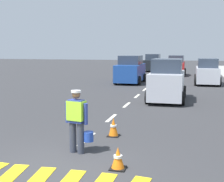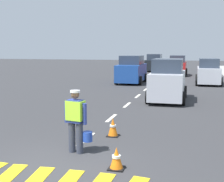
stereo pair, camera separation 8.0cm
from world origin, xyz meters
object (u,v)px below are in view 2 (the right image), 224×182
car_oncoming_second (132,70)px  car_oncoming_third (154,63)px  road_worker (76,118)px  car_outgoing_ahead (168,81)px  traffic_cone_far (116,158)px  traffic_cone_near (113,127)px  car_parked_far (208,72)px  car_outgoing_far (178,66)px

car_oncoming_second → car_oncoming_third: bearing=89.5°
road_worker → car_outgoing_ahead: bearing=79.9°
traffic_cone_far → car_outgoing_ahead: size_ratio=0.13×
road_worker → traffic_cone_near: (0.53, 1.76, -0.64)m
traffic_cone_near → car_outgoing_ahead: size_ratio=0.15×
traffic_cone_far → car_oncoming_third: 31.94m
car_outgoing_ahead → car_parked_far: (2.41, 8.62, -0.10)m
car_outgoing_ahead → car_oncoming_second: bearing=113.7°
road_worker → car_oncoming_third: car_oncoming_third is taller
car_oncoming_third → car_outgoing_far: (3.10, -5.74, -0.02)m
traffic_cone_near → traffic_cone_far: traffic_cone_near is taller
traffic_cone_near → car_outgoing_far: size_ratio=0.15×
traffic_cone_far → car_oncoming_third: car_oncoming_third is taller
car_oncoming_third → car_oncoming_second: bearing=-90.5°
traffic_cone_near → car_oncoming_third: size_ratio=0.13×
car_parked_far → traffic_cone_far: bearing=-98.4°
car_outgoing_far → car_oncoming_second: bearing=-111.6°
road_worker → car_parked_far: (4.02, 17.69, -0.01)m
road_worker → traffic_cone_near: size_ratio=2.85×
traffic_cone_near → car_oncoming_third: car_oncoming_third is taller
traffic_cone_far → car_parked_far: 18.74m
road_worker → traffic_cone_far: bearing=-33.1°
traffic_cone_far → car_parked_far: (2.73, 18.53, 0.67)m
traffic_cone_far → road_worker: bearing=146.9°
car_oncoming_third → traffic_cone_near: bearing=-85.4°
car_parked_far → car_outgoing_far: size_ratio=1.03×
car_outgoing_ahead → car_outgoing_far: size_ratio=1.01×
traffic_cone_near → car_outgoing_far: bearing=88.1°
traffic_cone_near → car_outgoing_ahead: 7.42m
traffic_cone_near → car_oncoming_third: 29.28m
car_parked_far → traffic_cone_near: bearing=-102.4°
traffic_cone_far → car_oncoming_third: size_ratio=0.12×
traffic_cone_far → car_outgoing_far: (0.01, 26.04, 0.70)m
car_parked_far → car_outgoing_far: bearing=109.9°
car_outgoing_far → traffic_cone_far: bearing=-90.0°
car_outgoing_ahead → car_oncoming_second: 8.77m
car_oncoming_third → car_oncoming_second: 13.85m
car_outgoing_ahead → car_oncoming_second: (-3.53, 8.03, -0.01)m
road_worker → traffic_cone_near: road_worker is taller
road_worker → car_outgoing_ahead: 9.21m
car_outgoing_ahead → car_oncoming_third: (-3.41, 21.88, -0.05)m
car_outgoing_ahead → car_oncoming_second: car_outgoing_ahead is taller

